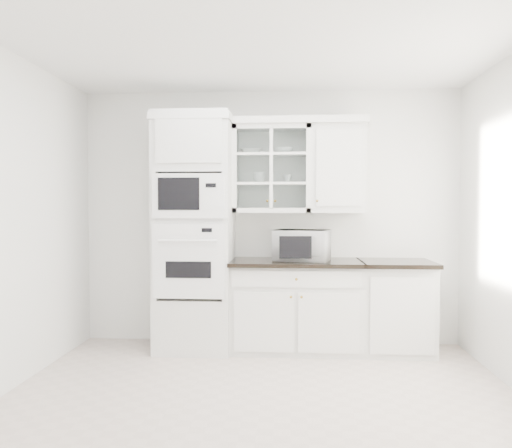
{
  "coord_description": "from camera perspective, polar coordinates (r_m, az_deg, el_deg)",
  "views": [
    {
      "loc": [
        0.21,
        -3.62,
        1.46
      ],
      "look_at": [
        -0.1,
        1.05,
        1.3
      ],
      "focal_mm": 35.0,
      "sensor_mm": 36.0,
      "label": 1
    }
  ],
  "objects": [
    {
      "name": "countertop_microwave",
      "position": [
        5.06,
        5.3,
        -2.42
      ],
      "size": [
        0.62,
        0.55,
        0.31
      ],
      "primitive_type": "imported",
      "rotation": [
        0.0,
        0.0,
        2.91
      ],
      "color": "white",
      "rests_on": "base_cabinet_run"
    },
    {
      "name": "oven_column",
      "position": [
        5.13,
        -6.99,
        -0.96
      ],
      "size": [
        0.76,
        0.68,
        2.4
      ],
      "color": "silver",
      "rests_on": "ground"
    },
    {
      "name": "ground",
      "position": [
        3.9,
        0.48,
        -19.93
      ],
      "size": [
        4.0,
        3.5,
        0.01
      ],
      "primitive_type": "cube",
      "color": "beige",
      "rests_on": "ground"
    },
    {
      "name": "base_cabinet_run",
      "position": [
        5.16,
        4.56,
        -9.18
      ],
      "size": [
        1.32,
        0.67,
        0.92
      ],
      "color": "silver",
      "rests_on": "ground"
    },
    {
      "name": "upper_cabinet_glass",
      "position": [
        5.22,
        1.82,
        6.25
      ],
      "size": [
        0.8,
        0.33,
        0.9
      ],
      "color": "silver",
      "rests_on": "room_shell"
    },
    {
      "name": "room_shell",
      "position": [
        4.06,
        0.84,
        6.46
      ],
      "size": [
        4.0,
        3.5,
        2.7
      ],
      "color": "white",
      "rests_on": "ground"
    },
    {
      "name": "upper_cabinet_solid",
      "position": [
        5.24,
        9.26,
        6.21
      ],
      "size": [
        0.55,
        0.33,
        0.9
      ],
      "primitive_type": "cube",
      "color": "silver",
      "rests_on": "room_shell"
    },
    {
      "name": "crown_molding",
      "position": [
        5.26,
        0.65,
        11.54
      ],
      "size": [
        2.14,
        0.38,
        0.07
      ],
      "primitive_type": "cube",
      "color": "white",
      "rests_on": "room_shell"
    },
    {
      "name": "cup_a",
      "position": [
        5.2,
        0.39,
        5.29
      ],
      "size": [
        0.14,
        0.14,
        0.1
      ],
      "primitive_type": "imported",
      "rotation": [
        0.0,
        0.0,
        0.07
      ],
      "color": "white",
      "rests_on": "upper_cabinet_glass"
    },
    {
      "name": "bowl_b",
      "position": [
        5.24,
        3.11,
        8.34
      ],
      "size": [
        0.25,
        0.25,
        0.06
      ],
      "primitive_type": "imported",
      "rotation": [
        0.0,
        0.0,
        0.24
      ],
      "color": "white",
      "rests_on": "upper_cabinet_glass"
    },
    {
      "name": "extra_base_cabinet",
      "position": [
        5.27,
        15.63,
        -9.01
      ],
      "size": [
        0.72,
        0.67,
        0.92
      ],
      "color": "silver",
      "rests_on": "ground"
    },
    {
      "name": "bowl_a",
      "position": [
        5.25,
        -0.56,
        8.28
      ],
      "size": [
        0.24,
        0.24,
        0.06
      ],
      "primitive_type": "imported",
      "rotation": [
        0.0,
        0.0,
        0.03
      ],
      "color": "white",
      "rests_on": "upper_cabinet_glass"
    },
    {
      "name": "cup_b",
      "position": [
        5.2,
        3.59,
        5.19
      ],
      "size": [
        0.11,
        0.11,
        0.09
      ],
      "primitive_type": "imported",
      "rotation": [
        0.0,
        0.0,
        -0.16
      ],
      "color": "white",
      "rests_on": "upper_cabinet_glass"
    }
  ]
}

